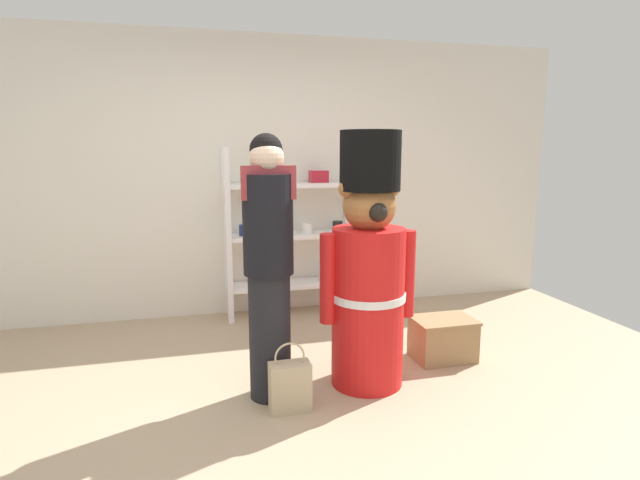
{
  "coord_description": "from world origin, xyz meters",
  "views": [
    {
      "loc": [
        -0.52,
        -2.65,
        1.56
      ],
      "look_at": [
        0.26,
        0.38,
        1.0
      ],
      "focal_mm": 28.42,
      "sensor_mm": 36.0,
      "label": 1
    }
  ],
  "objects_px": {
    "person_shopper": "(269,263)",
    "shopping_bag": "(290,386)",
    "merchandise_shelf": "(292,231)",
    "teddy_bear_guard": "(368,272)",
    "display_crate": "(443,339)"
  },
  "relations": [
    {
      "from": "person_shopper",
      "to": "shopping_bag",
      "type": "xyz_separation_m",
      "value": [
        0.08,
        -0.21,
        -0.72
      ]
    },
    {
      "from": "merchandise_shelf",
      "to": "teddy_bear_guard",
      "type": "height_order",
      "value": "teddy_bear_guard"
    },
    {
      "from": "merchandise_shelf",
      "to": "display_crate",
      "type": "distance_m",
      "value": 1.74
    },
    {
      "from": "person_shopper",
      "to": "shopping_bag",
      "type": "relative_size",
      "value": 3.84
    },
    {
      "from": "merchandise_shelf",
      "to": "teddy_bear_guard",
      "type": "relative_size",
      "value": 0.94
    },
    {
      "from": "teddy_bear_guard",
      "to": "person_shopper",
      "type": "relative_size",
      "value": 1.01
    },
    {
      "from": "shopping_bag",
      "to": "display_crate",
      "type": "relative_size",
      "value": 0.95
    },
    {
      "from": "display_crate",
      "to": "teddy_bear_guard",
      "type": "bearing_deg",
      "value": -161.62
    },
    {
      "from": "teddy_bear_guard",
      "to": "person_shopper",
      "type": "xyz_separation_m",
      "value": [
        -0.66,
        -0.02,
        0.1
      ]
    },
    {
      "from": "merchandise_shelf",
      "to": "shopping_bag",
      "type": "relative_size",
      "value": 3.67
    },
    {
      "from": "teddy_bear_guard",
      "to": "merchandise_shelf",
      "type": "bearing_deg",
      "value": 96.89
    },
    {
      "from": "merchandise_shelf",
      "to": "shopping_bag",
      "type": "bearing_deg",
      "value": -101.84
    },
    {
      "from": "merchandise_shelf",
      "to": "person_shopper",
      "type": "bearing_deg",
      "value": -106.14
    },
    {
      "from": "teddy_bear_guard",
      "to": "person_shopper",
      "type": "distance_m",
      "value": 0.67
    },
    {
      "from": "merchandise_shelf",
      "to": "shopping_bag",
      "type": "distance_m",
      "value": 1.97
    }
  ]
}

